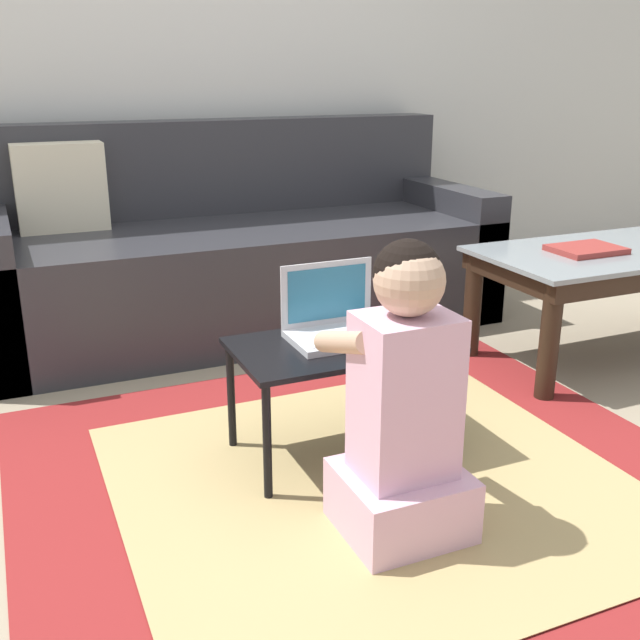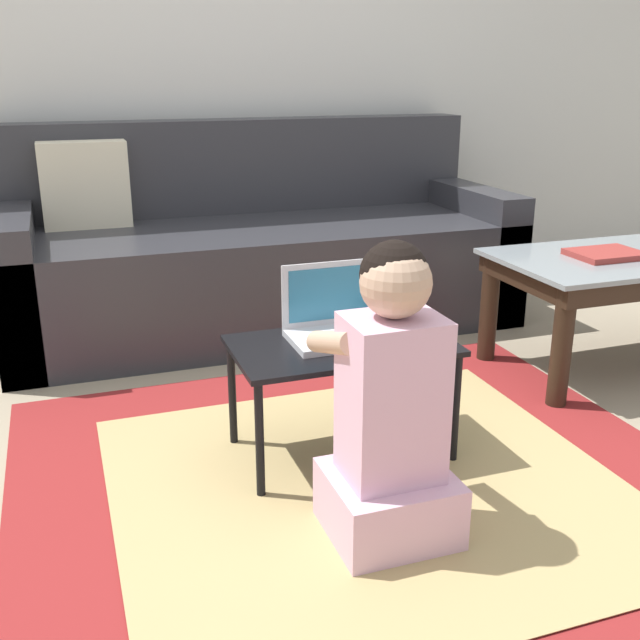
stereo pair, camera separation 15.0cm
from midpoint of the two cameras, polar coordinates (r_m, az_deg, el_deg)
The scene contains 9 objects.
ground_plane at distance 2.33m, azimuth 0.76°, elevation -10.04°, with size 16.00×16.00×0.00m, color gray.
wall_back at distance 3.72m, azimuth -8.99°, elevation 20.47°, with size 9.00×0.06×2.50m.
area_rug at distance 2.15m, azimuth 5.74°, elevation -12.57°, with size 1.93×1.83×0.01m.
couch at distance 3.40m, azimuth -3.52°, elevation 4.91°, with size 2.21×0.87×0.89m.
laptop_desk at distance 2.19m, azimuth 3.63°, elevation -2.73°, with size 0.64×0.37×0.36m.
laptop at distance 2.20m, azimuth 3.29°, elevation -0.52°, with size 0.29×0.21×0.21m.
computer_mouse at distance 2.26m, azimuth 8.93°, elevation -0.73°, with size 0.06×0.09×0.04m.
person_seated at distance 1.81m, azimuth 7.76°, elevation -6.95°, with size 0.30×0.39×0.75m.
book_on_table at distance 3.01m, azimuth 22.33°, elevation 4.66°, with size 0.26×0.20×0.02m.
Camera 2 is at (-0.64, -1.94, 1.11)m, focal length 42.00 mm.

